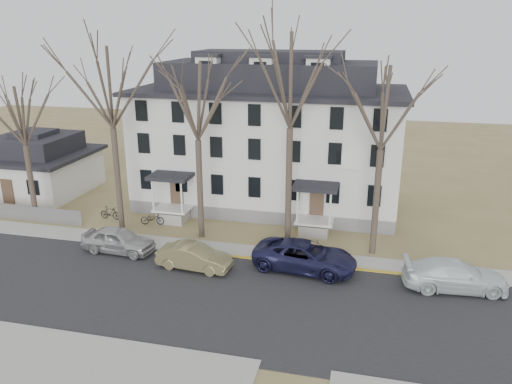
% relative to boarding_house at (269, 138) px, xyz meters
% --- Properties ---
extents(ground, '(120.00, 120.00, 0.00)m').
position_rel_boarding_house_xyz_m(ground, '(2.00, -17.95, -5.38)').
color(ground, olive).
rests_on(ground, ground).
extents(main_road, '(120.00, 10.00, 0.04)m').
position_rel_boarding_house_xyz_m(main_road, '(2.00, -15.95, -5.38)').
color(main_road, '#27272A').
rests_on(main_road, ground).
extents(far_sidewalk, '(120.00, 2.00, 0.08)m').
position_rel_boarding_house_xyz_m(far_sidewalk, '(2.00, -9.95, -5.38)').
color(far_sidewalk, '#A09F97').
rests_on(far_sidewalk, ground).
extents(near_sidewalk_left, '(20.00, 5.00, 0.08)m').
position_rel_boarding_house_xyz_m(near_sidewalk_left, '(-6.00, -22.95, -5.38)').
color(near_sidewalk_left, '#A09F97').
rests_on(near_sidewalk_left, ground).
extents(yellow_curb, '(14.00, 0.25, 0.06)m').
position_rel_boarding_house_xyz_m(yellow_curb, '(7.00, -10.85, -5.38)').
color(yellow_curb, gold).
rests_on(yellow_curb, ground).
extents(boarding_house, '(20.80, 12.36, 12.05)m').
position_rel_boarding_house_xyz_m(boarding_house, '(0.00, 0.00, 0.00)').
color(boarding_house, slate).
rests_on(boarding_house, ground).
extents(small_house, '(8.70, 8.70, 5.00)m').
position_rel_boarding_house_xyz_m(small_house, '(-20.00, -1.96, -3.13)').
color(small_house, silver).
rests_on(small_house, ground).
extents(tree_far_left, '(8.40, 8.40, 13.72)m').
position_rel_boarding_house_xyz_m(tree_far_left, '(-9.00, -8.15, 4.96)').
color(tree_far_left, '#473B31').
rests_on(tree_far_left, ground).
extents(tree_mid_left, '(7.80, 7.80, 12.74)m').
position_rel_boarding_house_xyz_m(tree_mid_left, '(-3.00, -8.15, 4.22)').
color(tree_mid_left, '#473B31').
rests_on(tree_mid_left, ground).
extents(tree_center, '(9.00, 9.00, 14.70)m').
position_rel_boarding_house_xyz_m(tree_center, '(3.00, -8.15, 5.71)').
color(tree_center, '#473B31').
rests_on(tree_center, ground).
extents(tree_mid_right, '(7.80, 7.80, 12.74)m').
position_rel_boarding_house_xyz_m(tree_mid_right, '(8.50, -8.15, 4.22)').
color(tree_mid_right, '#473B31').
rests_on(tree_mid_right, ground).
extents(tree_bungalow, '(6.60, 6.60, 10.78)m').
position_rel_boarding_house_xyz_m(tree_bungalow, '(-16.00, -8.15, 2.74)').
color(tree_bungalow, '#473B31').
rests_on(tree_bungalow, ground).
extents(car_silver, '(4.83, 2.19, 1.61)m').
position_rel_boarding_house_xyz_m(car_silver, '(-7.31, -11.77, -4.58)').
color(car_silver, '#B7B7B7').
rests_on(car_silver, ground).
extents(car_tan, '(4.57, 1.92, 1.47)m').
position_rel_boarding_house_xyz_m(car_tan, '(-1.81, -12.85, -4.64)').
color(car_tan, olive).
rests_on(car_tan, ground).
extents(car_navy, '(6.36, 3.50, 1.69)m').
position_rel_boarding_house_xyz_m(car_navy, '(4.61, -11.46, -4.54)').
color(car_navy, '#1C1D40').
rests_on(car_navy, ground).
extents(car_white, '(5.77, 2.86, 1.61)m').
position_rel_boarding_house_xyz_m(car_white, '(12.92, -11.88, -4.57)').
color(car_white, white).
rests_on(car_white, ground).
extents(bicycle_left, '(1.81, 0.87, 0.91)m').
position_rel_boarding_house_xyz_m(bicycle_left, '(-7.17, -6.99, -4.92)').
color(bicycle_left, black).
rests_on(bicycle_left, ground).
extents(bicycle_right, '(1.68, 0.55, 1.00)m').
position_rel_boarding_house_xyz_m(bicycle_right, '(-10.67, -6.76, -4.88)').
color(bicycle_right, black).
rests_on(bicycle_right, ground).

